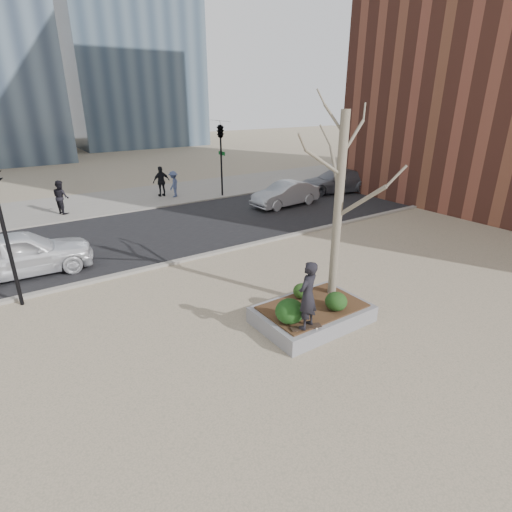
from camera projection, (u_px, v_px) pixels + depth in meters
ground at (283, 333)px, 10.48m from camera, size 120.00×120.00×0.00m
street at (148, 233)px, 18.16m from camera, size 60.00×8.00×0.02m
far_sidewalk at (106, 202)px, 23.54m from camera, size 60.00×6.00×0.02m
planter at (312, 314)px, 10.92m from camera, size 3.00×2.00×0.45m
planter_mulch at (313, 306)px, 10.83m from camera, size 2.70×1.70×0.04m
sycamore_tree at (340, 179)px, 10.35m from camera, size 2.80×2.80×6.60m
shrub_left at (290, 311)px, 9.92m from camera, size 0.73×0.73×0.62m
shrub_middle at (302, 291)px, 11.18m from camera, size 0.50×0.50×0.43m
shrub_right at (336, 301)px, 10.54m from camera, size 0.59×0.59×0.50m
skateboard at (306, 328)px, 9.79m from camera, size 0.80×0.43×0.08m
skateboarder at (308, 295)px, 9.45m from camera, size 0.73×0.60×1.72m
police_car at (20, 253)px, 13.62m from camera, size 4.68×2.12×1.56m
car_silver at (285, 194)px, 22.45m from camera, size 4.16×1.67×1.34m
car_third at (336, 181)px, 25.67m from camera, size 5.30×3.26×1.43m
pedestrian_a at (61, 197)px, 20.87m from camera, size 0.89×1.01×1.75m
pedestrian_b at (174, 184)px, 24.42m from camera, size 1.11×1.15×1.58m
pedestrian_c at (161, 181)px, 24.53m from camera, size 1.10×0.51×1.84m
traffic_light_near at (5, 233)px, 11.08m from camera, size 0.60×2.48×4.50m
traffic_light_far at (221, 159)px, 24.26m from camera, size 0.60×2.48×4.50m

